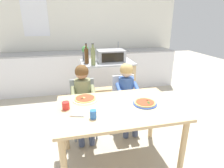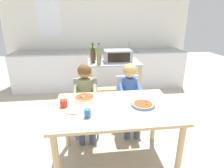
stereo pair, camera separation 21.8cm
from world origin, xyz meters
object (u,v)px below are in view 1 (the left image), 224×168
drinking_cup_blue (93,114)px  serving_spoon (77,116)px  dining_table (118,115)px  pizza_plate_blue_rimmed (145,103)px  bottle_dark_olive_oil (86,56)px  drinking_cup_red (66,105)px  dining_chair_left (83,104)px  potted_herb_plant (85,53)px  kitchen_island_cart (107,78)px  dining_chair_right (125,98)px  toaster_oven (111,56)px  child_in_blue_striped_shirt (127,90)px  child_in_olive_shirt (83,95)px  bottle_clear_vinegar (93,56)px  pizza_plate_white (85,99)px  bottle_slim_sauce (87,56)px

drinking_cup_blue → serving_spoon: size_ratio=0.60×
dining_table → pizza_plate_blue_rimmed: 0.32m
bottle_dark_olive_oil → drinking_cup_red: 1.43m
dining_chair_left → drinking_cup_red: 0.73m
potted_herb_plant → dining_chair_left: potted_herb_plant is taller
kitchen_island_cart → serving_spoon: kitchen_island_cart is taller
bottle_dark_olive_oil → dining_chair_right: bottle_dark_olive_oil is taller
drinking_cup_blue → toaster_oven: bearing=71.7°
potted_herb_plant → child_in_blue_striped_shirt: bearing=-63.3°
toaster_oven → drinking_cup_blue: (-0.52, -1.59, -0.23)m
drinking_cup_blue → child_in_olive_shirt: bearing=92.9°
kitchen_island_cart → dining_chair_left: size_ratio=1.13×
bottle_dark_olive_oil → bottle_clear_vinegar: bearing=-66.6°
potted_herb_plant → dining_chair_right: size_ratio=0.32×
dining_chair_right → pizza_plate_white: bearing=-141.7°
bottle_dark_olive_oil → drinking_cup_red: bottle_dark_olive_oil is taller
bottle_clear_vinegar → dining_chair_left: (-0.23, -0.51, -0.58)m
bottle_dark_olive_oil → bottle_clear_vinegar: 0.25m
child_in_blue_striped_shirt → pizza_plate_white: size_ratio=3.58×
dining_chair_left → pizza_plate_white: dining_chair_left is taller
kitchen_island_cart → drinking_cup_red: 1.54m
pizza_plate_blue_rimmed → dining_chair_right: bearing=90.0°
dining_chair_left → child_in_blue_striped_shirt: child_in_blue_striped_shirt is taller
kitchen_island_cart → serving_spoon: 1.66m
toaster_oven → dining_chair_right: toaster_oven is taller
pizza_plate_white → kitchen_island_cart: bearing=67.0°
dining_chair_right → child_in_olive_shirt: 0.68m
child_in_blue_striped_shirt → pizza_plate_blue_rimmed: bearing=-90.0°
dining_chair_left → drinking_cup_red: size_ratio=10.20×
bottle_dark_olive_oil → bottle_slim_sauce: 0.09m
potted_herb_plant → dining_table: bearing=-83.1°
drinking_cup_blue → bottle_clear_vinegar: bearing=82.3°
child_in_blue_striped_shirt → dining_table: bearing=-115.7°
kitchen_island_cart → dining_chair_left: (-0.50, -0.72, -0.13)m
potted_herb_plant → dining_chair_right: 1.15m
dining_chair_right → pizza_plate_white: (-0.63, -0.50, 0.28)m
bottle_clear_vinegar → child_in_olive_shirt: size_ratio=0.33×
kitchen_island_cart → pizza_plate_white: 1.28m
dining_table → bottle_slim_sauce: bearing=98.5°
pizza_plate_white → bottle_dark_olive_oil: bearing=83.8°
kitchen_island_cart → potted_herb_plant: size_ratio=3.57×
bottle_slim_sauce → dining_chair_left: (-0.13, -0.65, -0.57)m
bottle_dark_olive_oil → dining_chair_right: bearing=-53.6°
bottle_slim_sauce → serving_spoon: size_ratio=2.42×
bottle_clear_vinegar → pizza_plate_blue_rimmed: (0.41, -1.22, -0.31)m
dining_chair_right → drinking_cup_red: (-0.85, -0.68, 0.30)m
kitchen_island_cart → bottle_slim_sauce: (-0.36, -0.08, 0.44)m
dining_chair_left → kitchen_island_cart: bearing=55.4°
bottle_slim_sauce → pizza_plate_white: bottle_slim_sauce is taller
bottle_dark_olive_oil → dining_table: bottle_dark_olive_oil is taller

